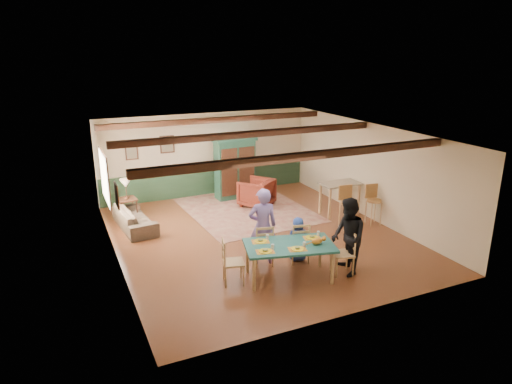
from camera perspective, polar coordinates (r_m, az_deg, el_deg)
name	(u,v)px	position (r m, az deg, el deg)	size (l,w,h in m)	color
floor	(258,236)	(11.85, 0.23, -5.57)	(8.00, 8.00, 0.00)	#5B2C19
wall_back	(207,154)	(15.01, -6.14, 4.68)	(7.00, 0.02, 2.70)	beige
wall_left	(113,205)	(10.51, -17.42, -1.59)	(0.02, 8.00, 2.70)	beige
wall_right	(371,172)	(13.19, 14.22, 2.47)	(0.02, 8.00, 2.70)	beige
ceiling	(258,133)	(11.09, 0.24, 7.39)	(7.00, 8.00, 0.02)	silver
wainscot_back	(208,181)	(15.21, -6.00, 1.36)	(6.95, 0.03, 0.90)	#1D3621
ceiling_beam_front	(306,156)	(9.10, 6.28, 4.51)	(6.95, 0.16, 0.16)	black
ceiling_beam_mid	(251,134)	(11.46, -0.60, 7.26)	(6.95, 0.16, 0.16)	black
ceiling_beam_back	(216,120)	(13.85, -4.98, 8.96)	(6.95, 0.16, 0.16)	black
window_left	(104,177)	(12.08, -18.43, 1.73)	(0.06, 1.60, 1.30)	white
picture_left_wall	(117,195)	(9.82, -16.99, -0.41)	(0.04, 0.42, 0.52)	gray
picture_back_a	(167,144)	(14.55, -11.04, 5.87)	(0.45, 0.04, 0.55)	gray
picture_back_b	(132,152)	(14.37, -15.28, 4.83)	(0.38, 0.04, 0.48)	gray
dining_table	(289,261)	(9.68, 4.14, -8.65)	(1.84, 1.02, 0.76)	#1D5D57
dining_chair_far_left	(263,244)	(10.20, 0.91, -6.55)	(0.43, 0.45, 0.97)	tan
dining_chair_far_right	(299,242)	(10.37, 5.36, -6.21)	(0.43, 0.45, 0.97)	tan
dining_chair_end_left	(233,261)	(9.43, -2.85, -8.66)	(0.43, 0.45, 0.97)	tan
dining_chair_end_right	(343,253)	(9.97, 10.77, -7.48)	(0.43, 0.45, 0.97)	tan
person_man	(263,226)	(10.12, 0.83, -4.32)	(0.64, 0.42, 1.76)	#755EA2
person_woman	(348,237)	(9.86, 11.44, -5.54)	(0.82, 0.64, 1.68)	black
person_child	(298,239)	(10.44, 5.25, -5.89)	(0.50, 0.33, 1.03)	#2846A2
cat	(317,241)	(9.53, 7.65, -6.04)	(0.37, 0.14, 0.18)	orange
place_setting_near_left	(265,249)	(9.15, 1.16, -7.17)	(0.41, 0.31, 0.11)	yellow
place_setting_near_center	(297,247)	(9.29, 5.20, -6.85)	(0.41, 0.31, 0.11)	yellow
place_setting_far_left	(260,239)	(9.61, 0.57, -5.93)	(0.41, 0.31, 0.11)	yellow
place_setting_far_right	(312,236)	(9.86, 7.01, -5.44)	(0.41, 0.31, 0.11)	yellow
area_rug	(247,210)	(13.76, -1.16, -2.22)	(3.37, 4.00, 0.01)	#BFAA8B
armoire	(235,168)	(14.67, -2.67, 2.98)	(1.39, 0.56, 1.96)	#16382A
armchair	(257,193)	(14.00, 0.06, -0.07)	(0.91, 0.94, 0.85)	#43120D
sofa	(135,218)	(12.71, -14.92, -3.21)	(1.93, 0.76, 0.56)	#423529
end_table	(128,209)	(13.41, -15.74, -2.05)	(0.50, 0.50, 0.62)	black
table_lamp	(126,189)	(13.23, -15.95, 0.38)	(0.32, 0.32, 0.57)	#D8B38C
counter_table	(339,198)	(13.51, 10.39, -0.79)	(1.14, 0.67, 0.95)	tan
bar_stool_left	(348,208)	(12.43, 11.40, -1.94)	(0.41, 0.45, 1.17)	#B37F45
bar_stool_right	(374,205)	(12.88, 14.52, -1.61)	(0.39, 0.43, 1.11)	#B37F45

